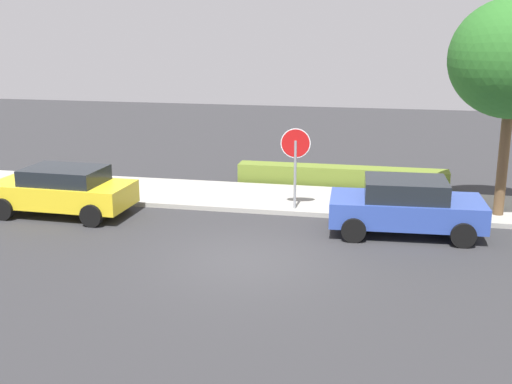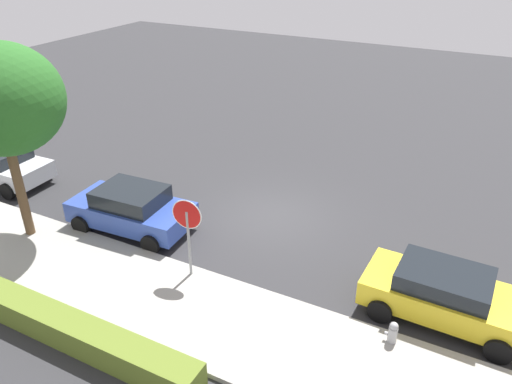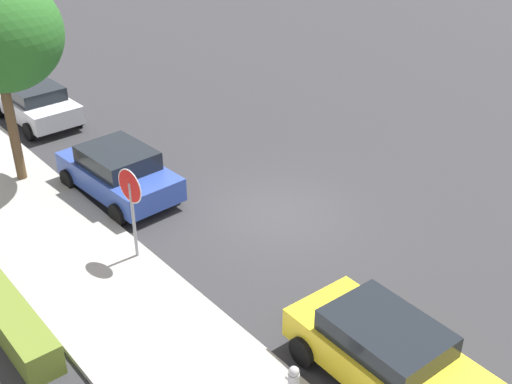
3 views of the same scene
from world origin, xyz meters
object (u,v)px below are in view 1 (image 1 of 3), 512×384
(parked_car_blue, at_px, (406,205))
(parked_car_yellow, at_px, (63,190))
(stop_sign, at_px, (295,155))
(fire_hydrant, at_px, (114,191))

(parked_car_blue, relative_size, parked_car_yellow, 0.99)
(stop_sign, xyz_separation_m, parked_car_blue, (3.18, -1.31, -1.00))
(parked_car_blue, bearing_deg, fire_hydrant, 171.63)
(stop_sign, height_order, parked_car_yellow, stop_sign)
(parked_car_yellow, bearing_deg, stop_sign, 13.35)
(fire_hydrant, bearing_deg, stop_sign, -0.01)
(parked_car_blue, xyz_separation_m, parked_car_yellow, (-9.82, -0.26, -0.02))
(stop_sign, relative_size, parked_car_yellow, 0.62)
(stop_sign, bearing_deg, parked_car_blue, -22.44)
(fire_hydrant, bearing_deg, parked_car_yellow, -119.54)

